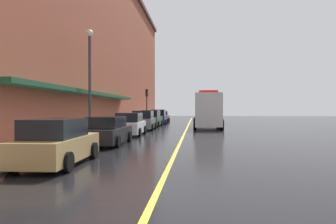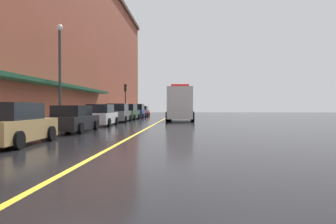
{
  "view_description": "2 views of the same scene",
  "coord_description": "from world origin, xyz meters",
  "px_view_note": "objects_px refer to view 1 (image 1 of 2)",
  "views": [
    {
      "loc": [
        0.91,
        -6.71,
        1.96
      ],
      "look_at": [
        -2.18,
        27.71,
        1.61
      ],
      "focal_mm": 33.31,
      "sensor_mm": 36.0,
      "label": 1
    },
    {
      "loc": [
        2.65,
        -7.5,
        1.44
      ],
      "look_at": [
        0.47,
        29.63,
        0.86
      ],
      "focal_mm": 32.71,
      "sensor_mm": 36.0,
      "label": 2
    }
  ],
  "objects_px": {
    "traffic_light_near": "(147,99)",
    "parked_car_5": "(159,117)",
    "parked_car_6": "(162,117)",
    "street_lamp_left": "(90,71)",
    "parked_car_1": "(108,131)",
    "parked_car_2": "(130,125)",
    "parked_car_3": "(143,121)",
    "parked_car_0": "(57,143)",
    "parking_meter_0": "(152,115)",
    "parking_meter_2": "(137,117)",
    "parked_car_4": "(152,119)",
    "parking_meter_1": "(123,119)",
    "box_truck": "(207,111)"
  },
  "relations": [
    {
      "from": "traffic_light_near",
      "to": "parked_car_5",
      "type": "bearing_deg",
      "value": 28.58
    },
    {
      "from": "parked_car_6",
      "to": "traffic_light_near",
      "type": "height_order",
      "value": "traffic_light_near"
    },
    {
      "from": "street_lamp_left",
      "to": "parked_car_5",
      "type": "bearing_deg",
      "value": 84.07
    },
    {
      "from": "parked_car_1",
      "to": "parked_car_2",
      "type": "relative_size",
      "value": 1.02
    },
    {
      "from": "parked_car_6",
      "to": "parked_car_1",
      "type": "bearing_deg",
      "value": 179.0
    },
    {
      "from": "parked_car_3",
      "to": "street_lamp_left",
      "type": "xyz_separation_m",
      "value": [
        -1.93,
        -9.29,
        3.56
      ]
    },
    {
      "from": "parked_car_5",
      "to": "traffic_light_near",
      "type": "relative_size",
      "value": 1.01
    },
    {
      "from": "parked_car_0",
      "to": "parked_car_1",
      "type": "distance_m",
      "value": 6.2
    },
    {
      "from": "parked_car_1",
      "to": "parking_meter_0",
      "type": "height_order",
      "value": "parked_car_1"
    },
    {
      "from": "parked_car_1",
      "to": "parking_meter_2",
      "type": "relative_size",
      "value": 3.42
    },
    {
      "from": "parked_car_3",
      "to": "parked_car_4",
      "type": "relative_size",
      "value": 1.01
    },
    {
      "from": "parked_car_3",
      "to": "parking_meter_2",
      "type": "bearing_deg",
      "value": 17.05
    },
    {
      "from": "parking_meter_1",
      "to": "parking_meter_2",
      "type": "distance_m",
      "value": 6.47
    },
    {
      "from": "parked_car_5",
      "to": "parked_car_2",
      "type": "bearing_deg",
      "value": 179.14
    },
    {
      "from": "parking_meter_0",
      "to": "parked_car_2",
      "type": "bearing_deg",
      "value": -86.33
    },
    {
      "from": "parked_car_6",
      "to": "parked_car_0",
      "type": "bearing_deg",
      "value": 178.91
    },
    {
      "from": "parked_car_2",
      "to": "parked_car_6",
      "type": "relative_size",
      "value": 0.97
    },
    {
      "from": "parked_car_5",
      "to": "traffic_light_near",
      "type": "xyz_separation_m",
      "value": [
        -1.43,
        -0.78,
        2.29
      ]
    },
    {
      "from": "parked_car_2",
      "to": "parked_car_6",
      "type": "height_order",
      "value": "parked_car_2"
    },
    {
      "from": "box_truck",
      "to": "traffic_light_near",
      "type": "height_order",
      "value": "traffic_light_near"
    },
    {
      "from": "parked_car_0",
      "to": "parked_car_6",
      "type": "bearing_deg",
      "value": -1.65
    },
    {
      "from": "traffic_light_near",
      "to": "parked_car_4",
      "type": "bearing_deg",
      "value": -74.46
    },
    {
      "from": "box_truck",
      "to": "parked_car_1",
      "type": "bearing_deg",
      "value": -21.3
    },
    {
      "from": "parked_car_1",
      "to": "parked_car_6",
      "type": "distance_m",
      "value": 28.82
    },
    {
      "from": "street_lamp_left",
      "to": "traffic_light_near",
      "type": "bearing_deg",
      "value": 88.04
    },
    {
      "from": "parked_car_6",
      "to": "parking_meter_2",
      "type": "distance_m",
      "value": 12.74
    },
    {
      "from": "parked_car_2",
      "to": "street_lamp_left",
      "type": "xyz_separation_m",
      "value": [
        -1.98,
        -3.08,
        3.62
      ]
    },
    {
      "from": "parking_meter_0",
      "to": "traffic_light_near",
      "type": "distance_m",
      "value": 5.59
    },
    {
      "from": "parked_car_3",
      "to": "parked_car_5",
      "type": "bearing_deg",
      "value": -2.63
    },
    {
      "from": "box_truck",
      "to": "parking_meter_0",
      "type": "distance_m",
      "value": 14.3
    },
    {
      "from": "parked_car_2",
      "to": "parking_meter_1",
      "type": "distance_m",
      "value": 3.91
    },
    {
      "from": "parked_car_0",
      "to": "parked_car_3",
      "type": "distance_m",
      "value": 18.45
    },
    {
      "from": "parked_car_6",
      "to": "parked_car_4",
      "type": "bearing_deg",
      "value": 178.77
    },
    {
      "from": "parked_car_6",
      "to": "parked_car_3",
      "type": "bearing_deg",
      "value": 178.82
    },
    {
      "from": "parked_car_3",
      "to": "parked_car_6",
      "type": "bearing_deg",
      "value": -1.72
    },
    {
      "from": "parked_car_4",
      "to": "parking_meter_0",
      "type": "xyz_separation_m",
      "value": [
        -1.32,
        9.69,
        0.21
      ]
    },
    {
      "from": "parked_car_3",
      "to": "parked_car_5",
      "type": "distance_m",
      "value": 10.83
    },
    {
      "from": "street_lamp_left",
      "to": "parked_car_1",
      "type": "bearing_deg",
      "value": -55.34
    },
    {
      "from": "parked_car_2",
      "to": "parked_car_1",
      "type": "bearing_deg",
      "value": 178.9
    },
    {
      "from": "parked_car_2",
      "to": "parked_car_5",
      "type": "bearing_deg",
      "value": -2.13
    },
    {
      "from": "parked_car_3",
      "to": "parking_meter_2",
      "type": "distance_m",
      "value": 4.14
    },
    {
      "from": "parked_car_0",
      "to": "parked_car_5",
      "type": "relative_size",
      "value": 1.01
    },
    {
      "from": "parking_meter_0",
      "to": "parking_meter_1",
      "type": "bearing_deg",
      "value": -90.0
    },
    {
      "from": "parking_meter_2",
      "to": "traffic_light_near",
      "type": "height_order",
      "value": "traffic_light_near"
    },
    {
      "from": "parked_car_0",
      "to": "parked_car_6",
      "type": "height_order",
      "value": "parked_car_6"
    },
    {
      "from": "parked_car_1",
      "to": "parked_car_4",
      "type": "bearing_deg",
      "value": 0.34
    },
    {
      "from": "parked_car_1",
      "to": "parking_meter_1",
      "type": "xyz_separation_m",
      "value": [
        -1.44,
        9.68,
        0.33
      ]
    },
    {
      "from": "parked_car_0",
      "to": "box_truck",
      "type": "xyz_separation_m",
      "value": [
        6.01,
        21.49,
        0.99
      ]
    },
    {
      "from": "parked_car_1",
      "to": "parked_car_4",
      "type": "relative_size",
      "value": 1.02
    },
    {
      "from": "parked_car_2",
      "to": "parked_car_3",
      "type": "bearing_deg",
      "value": -1.37
    }
  ]
}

